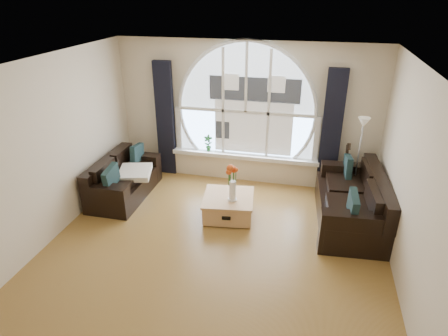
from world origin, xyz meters
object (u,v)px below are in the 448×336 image
sofa_right (351,201)px  floor_lamp (357,162)px  vase_flowers (233,179)px  coffee_chest (228,205)px  guitar (345,168)px  potted_plant (208,143)px  sofa_left (124,176)px

sofa_right → floor_lamp: (0.10, 0.68, 0.40)m
floor_lamp → vase_flowers: bearing=-152.5°
coffee_chest → sofa_right: bearing=-0.1°
sofa_right → floor_lamp: size_ratio=1.22×
sofa_right → floor_lamp: floor_lamp is taller
sofa_right → guitar: size_ratio=1.84×
vase_flowers → sofa_right: bearing=10.6°
sofa_right → guitar: 0.99m
vase_flowers → floor_lamp: floor_lamp is taller
guitar → potted_plant: bearing=163.8°
floor_lamp → potted_plant: 2.84m
sofa_left → guitar: guitar is taller
vase_flowers → floor_lamp: bearing=27.5°
sofa_right → coffee_chest: size_ratio=2.36×
sofa_left → floor_lamp: bearing=9.3°
sofa_right → guitar: (-0.06, 0.98, 0.13)m
sofa_left → floor_lamp: (4.09, 0.68, 0.40)m
sofa_left → coffee_chest: 2.05m
sofa_left → coffee_chest: size_ratio=1.96×
vase_flowers → potted_plant: (-0.82, 1.51, -0.04)m
coffee_chest → vase_flowers: vase_flowers is taller
sofa_left → coffee_chest: (2.02, -0.25, -0.20)m
sofa_left → coffee_chest: bearing=-7.3°
sofa_left → floor_lamp: 4.17m
sofa_left → floor_lamp: size_ratio=1.01×
potted_plant → sofa_right: bearing=-23.1°
vase_flowers → floor_lamp: size_ratio=0.44×
coffee_chest → floor_lamp: floor_lamp is taller
floor_lamp → guitar: bearing=117.8°
potted_plant → coffee_chest: bearing=-62.6°
floor_lamp → guitar: size_ratio=1.51×
guitar → potted_plant: size_ratio=3.16×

